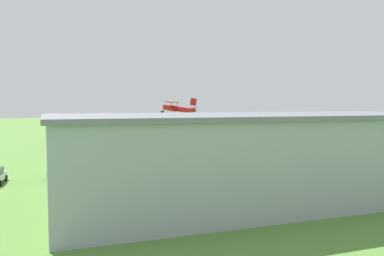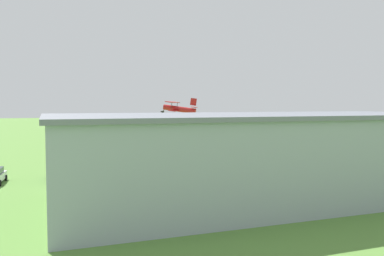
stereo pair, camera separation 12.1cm
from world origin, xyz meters
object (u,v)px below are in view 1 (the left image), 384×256
object	(u,v)px
person_watching_takeoff	(286,154)
windsock	(116,119)
car_grey	(312,158)
car_blue	(57,173)
person_by_parked_cars	(254,159)
person_crossing_taxiway	(105,165)
person_beside_truck	(96,169)
hangar	(263,156)
biplane	(178,108)
person_near_hangar_door	(265,157)

from	to	relation	value
person_watching_takeoff	windsock	world-z (taller)	windsock
car_grey	windsock	xyz separation A→B (m)	(24.35, -28.25, 4.91)
car_blue	person_by_parked_cars	xyz separation A→B (m)	(-26.06, -3.69, -0.07)
person_crossing_taxiway	car_blue	bearing A→B (deg)	36.35
car_grey	person_crossing_taxiway	xyz separation A→B (m)	(29.01, -1.75, 0.02)
person_beside_truck	person_watching_takeoff	xyz separation A→B (m)	(-28.66, -5.07, 0.06)
car_blue	person_beside_truck	xyz separation A→B (m)	(-4.38, -1.74, -0.08)
car_blue	person_beside_truck	world-z (taller)	car_blue
hangar	person_by_parked_cars	distance (m)	20.14
biplane	car_grey	world-z (taller)	biplane
person_crossing_taxiway	car_grey	bearing A→B (deg)	176.55
car_grey	person_beside_truck	xyz separation A→B (m)	(30.21, 0.61, -0.05)
person_crossing_taxiway	person_near_hangar_door	world-z (taller)	person_crossing_taxiway
car_grey	person_watching_takeoff	xyz separation A→B (m)	(1.55, -4.46, 0.01)
car_blue	biplane	bearing A→B (deg)	-130.73
windsock	person_by_parked_cars	bearing A→B (deg)	120.45
person_near_hangar_door	person_by_parked_cars	distance (m)	3.08
car_grey	person_beside_truck	bearing A→B (deg)	1.16
car_blue	person_watching_takeoff	xyz separation A→B (m)	(-33.04, -6.82, -0.01)
person_near_hangar_door	windsock	bearing A→B (deg)	-53.91
car_blue	windsock	xyz separation A→B (m)	(-10.24, -30.61, 4.89)
person_by_parked_cars	car_grey	bearing A→B (deg)	171.09
hangar	car_grey	size ratio (longest dim) A/B	9.33
person_crossing_taxiway	person_beside_truck	size ratio (longest dim) A/B	1.08
hangar	person_watching_takeoff	world-z (taller)	hangar
biplane	person_beside_truck	bearing A→B (deg)	53.79
person_crossing_taxiway	person_watching_takeoff	size ratio (longest dim) A/B	1.01
biplane	person_near_hangar_door	xyz separation A→B (m)	(-7.95, 18.80, -6.91)
person_beside_truck	biplane	bearing A→B (deg)	-126.21
person_crossing_taxiway	person_by_parked_cars	bearing A→B (deg)	178.84
hangar	car_grey	xyz separation A→B (m)	(-16.69, -16.82, -2.98)
person_near_hangar_door	windsock	world-z (taller)	windsock
person_near_hangar_door	person_beside_truck	bearing A→B (deg)	8.32
biplane	windsock	bearing A→B (deg)	-31.80
hangar	biplane	size ratio (longest dim) A/B	4.52
car_blue	person_near_hangar_door	size ratio (longest dim) A/B	2.83
hangar	person_crossing_taxiway	distance (m)	22.48
person_near_hangar_door	person_beside_truck	xyz separation A→B (m)	(24.31, 3.55, -0.04)
biplane	person_by_parked_cars	size ratio (longest dim) A/B	5.24
person_near_hangar_door	person_watching_takeoff	xyz separation A→B (m)	(-4.35, -1.52, 0.02)
person_by_parked_cars	person_watching_takeoff	world-z (taller)	person_watching_takeoff
person_by_parked_cars	person_beside_truck	distance (m)	21.77
person_beside_truck	windsock	distance (m)	29.87
person_crossing_taxiway	person_near_hangar_door	distance (m)	23.15
car_grey	person_by_parked_cars	size ratio (longest dim) A/B	2.54
car_blue	hangar	bearing A→B (deg)	141.05
person_crossing_taxiway	person_by_parked_cars	size ratio (longest dim) A/B	1.07
car_grey	person_crossing_taxiway	world-z (taller)	person_crossing_taxiway
person_near_hangar_door	person_watching_takeoff	distance (m)	4.61
car_grey	car_blue	distance (m)	34.67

